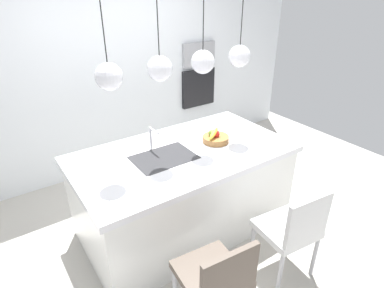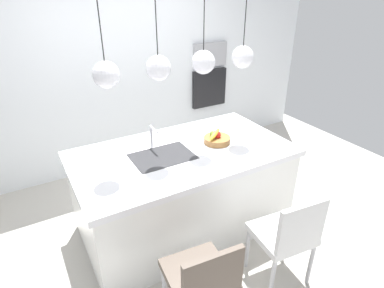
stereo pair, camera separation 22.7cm
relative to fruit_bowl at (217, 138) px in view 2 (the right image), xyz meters
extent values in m
plane|color=#BCB7AD|center=(-0.38, 0.01, -0.95)|extent=(6.60, 6.60, 0.00)
cube|color=white|center=(-0.38, 1.66, 0.35)|extent=(6.00, 0.10, 2.60)
cube|color=white|center=(-0.38, 0.01, -0.53)|extent=(2.01, 1.09, 0.84)
cube|color=white|center=(-0.38, 0.01, -0.08)|extent=(2.07, 1.15, 0.06)
cube|color=#2D2D30|center=(-0.59, 0.01, -0.05)|extent=(0.56, 0.40, 0.02)
cylinder|color=silver|center=(-0.59, 0.25, 0.06)|extent=(0.02, 0.02, 0.22)
cylinder|color=silver|center=(-0.59, 0.17, 0.16)|extent=(0.02, 0.16, 0.02)
cylinder|color=#9E6B38|center=(0.00, 0.00, -0.02)|extent=(0.26, 0.26, 0.06)
sphere|color=red|center=(0.00, -0.01, 0.04)|extent=(0.08, 0.08, 0.08)
sphere|color=olive|center=(-0.02, 0.03, 0.04)|extent=(0.07, 0.07, 0.07)
sphere|color=red|center=(0.01, 0.00, 0.04)|extent=(0.07, 0.07, 0.07)
sphere|color=orange|center=(0.00, 0.00, 0.04)|extent=(0.07, 0.07, 0.07)
ellipsoid|color=yellow|center=(-0.04, -0.02, 0.06)|extent=(0.18, 0.12, 0.10)
cube|color=#9E9EA3|center=(0.93, 1.59, 0.46)|extent=(0.54, 0.08, 0.34)
cube|color=black|center=(0.93, 1.59, -0.04)|extent=(0.56, 0.08, 0.56)
cube|color=brown|center=(-0.79, -0.97, -0.50)|extent=(0.49, 0.51, 0.06)
cube|color=brown|center=(-0.81, -1.19, -0.29)|extent=(0.43, 0.08, 0.36)
cylinder|color=#B2B2B7|center=(-0.58, -0.79, -0.74)|extent=(0.04, 0.04, 0.42)
cylinder|color=#B2B2B7|center=(-0.97, -0.75, -0.74)|extent=(0.04, 0.04, 0.42)
cube|color=silver|center=(0.02, -0.97, -0.48)|extent=(0.49, 0.47, 0.06)
cube|color=silver|center=(0.00, -1.16, -0.25)|extent=(0.43, 0.09, 0.40)
cylinder|color=#B2B2B7|center=(0.23, -0.81, -0.73)|extent=(0.04, 0.04, 0.43)
cylinder|color=#B2B2B7|center=(-0.16, -0.77, -0.73)|extent=(0.04, 0.04, 0.43)
cylinder|color=#B2B2B7|center=(0.19, -1.17, -0.73)|extent=(0.04, 0.04, 0.43)
cylinder|color=#B2B2B7|center=(-0.20, -1.13, -0.73)|extent=(0.04, 0.04, 0.43)
sphere|color=silver|center=(-1.02, 0.01, 0.77)|extent=(0.21, 0.21, 0.21)
cylinder|color=black|center=(-1.02, 0.01, 1.17)|extent=(0.01, 0.01, 0.60)
sphere|color=silver|center=(-0.59, 0.01, 0.77)|extent=(0.21, 0.21, 0.21)
cylinder|color=black|center=(-0.59, 0.01, 1.17)|extent=(0.01, 0.01, 0.60)
sphere|color=silver|center=(-0.17, 0.01, 0.77)|extent=(0.21, 0.21, 0.21)
cylinder|color=black|center=(-0.17, 0.01, 1.17)|extent=(0.01, 0.01, 0.60)
sphere|color=silver|center=(0.26, 0.01, 0.77)|extent=(0.21, 0.21, 0.21)
cylinder|color=black|center=(0.26, 0.01, 1.17)|extent=(0.01, 0.01, 0.60)
camera|label=1|loc=(-1.83, -2.24, 1.38)|focal=29.84mm
camera|label=2|loc=(-1.64, -2.36, 1.38)|focal=29.84mm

